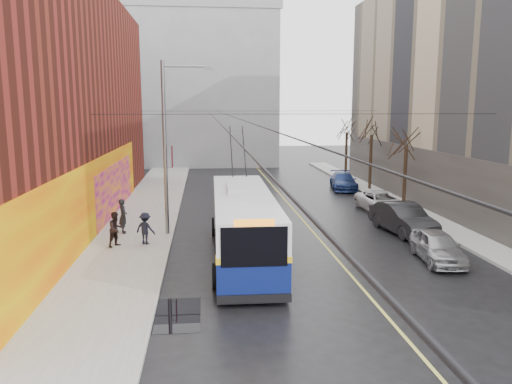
# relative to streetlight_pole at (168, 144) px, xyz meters

# --- Properties ---
(ground) EXTENTS (140.00, 140.00, 0.00)m
(ground) POSITION_rel_streetlight_pole_xyz_m (6.14, -10.00, -4.85)
(ground) COLOR black
(ground) RESTS_ON ground
(sidewalk_left) EXTENTS (4.00, 60.00, 0.15)m
(sidewalk_left) POSITION_rel_streetlight_pole_xyz_m (-1.86, 2.00, -4.77)
(sidewalk_left) COLOR gray
(sidewalk_left) RESTS_ON ground
(sidewalk_right) EXTENTS (2.00, 60.00, 0.15)m
(sidewalk_right) POSITION_rel_streetlight_pole_xyz_m (15.14, 2.00, -4.77)
(sidewalk_right) COLOR gray
(sidewalk_right) RESTS_ON ground
(lane_line) EXTENTS (0.12, 50.00, 0.01)m
(lane_line) POSITION_rel_streetlight_pole_xyz_m (7.64, 4.00, -4.84)
(lane_line) COLOR #BFB74C
(lane_line) RESTS_ON ground
(building_far) EXTENTS (20.50, 12.10, 18.00)m
(building_far) POSITION_rel_streetlight_pole_xyz_m (0.14, 34.99, 4.17)
(building_far) COLOR gray
(building_far) RESTS_ON ground
(streetlight_pole) EXTENTS (2.65, 0.60, 9.00)m
(streetlight_pole) POSITION_rel_streetlight_pole_xyz_m (0.00, 0.00, 0.00)
(streetlight_pole) COLOR slate
(streetlight_pole) RESTS_ON ground
(catenary_wires) EXTENTS (18.00, 60.00, 0.22)m
(catenary_wires) POSITION_rel_streetlight_pole_xyz_m (3.60, 4.77, 1.40)
(catenary_wires) COLOR black
(tree_near) EXTENTS (3.20, 3.20, 6.40)m
(tree_near) POSITION_rel_streetlight_pole_xyz_m (15.14, 6.00, 0.13)
(tree_near) COLOR black
(tree_near) RESTS_ON ground
(tree_mid) EXTENTS (3.20, 3.20, 6.68)m
(tree_mid) POSITION_rel_streetlight_pole_xyz_m (15.14, 13.00, 0.41)
(tree_mid) COLOR black
(tree_mid) RESTS_ON ground
(tree_far) EXTENTS (3.20, 3.20, 6.57)m
(tree_far) POSITION_rel_streetlight_pole_xyz_m (15.14, 20.00, 0.30)
(tree_far) COLOR black
(tree_far) RESTS_ON ground
(puddle) EXTENTS (2.07, 2.83, 0.01)m
(puddle) POSITION_rel_streetlight_pole_xyz_m (0.58, -10.20, -4.84)
(puddle) COLOR black
(puddle) RESTS_ON ground
(pigeons_flying) EXTENTS (3.80, 4.02, 1.91)m
(pigeons_flying) POSITION_rel_streetlight_pole_xyz_m (2.75, 0.41, 2.28)
(pigeons_flying) COLOR slate
(trolleybus) EXTENTS (2.95, 12.02, 5.66)m
(trolleybus) POSITION_rel_streetlight_pole_xyz_m (3.51, -4.06, -3.27)
(trolleybus) COLOR #0B1657
(trolleybus) RESTS_ON ground
(parked_car_a) EXTENTS (2.02, 4.11, 1.35)m
(parked_car_a) POSITION_rel_streetlight_pole_xyz_m (11.94, -5.60, -4.17)
(parked_car_a) COLOR #A5A6AA
(parked_car_a) RESTS_ON ground
(parked_car_b) EXTENTS (2.30, 5.08, 1.62)m
(parked_car_b) POSITION_rel_streetlight_pole_xyz_m (12.37, -0.66, -4.04)
(parked_car_b) COLOR black
(parked_car_b) RESTS_ON ground
(parked_car_c) EXTENTS (2.50, 4.94, 1.34)m
(parked_car_c) POSITION_rel_streetlight_pole_xyz_m (13.14, 4.70, -4.18)
(parked_car_c) COLOR silver
(parked_car_c) RESTS_ON ground
(parked_car_d) EXTENTS (2.58, 4.95, 1.37)m
(parked_car_d) POSITION_rel_streetlight_pole_xyz_m (13.14, 13.66, -4.16)
(parked_car_d) COLOR navy
(parked_car_d) RESTS_ON ground
(following_car) EXTENTS (2.15, 4.08, 1.32)m
(following_car) POSITION_rel_streetlight_pole_xyz_m (3.35, 6.87, -4.19)
(following_car) COLOR #9D9DA1
(following_car) RESTS_ON ground
(pedestrian_a) EXTENTS (0.61, 0.76, 1.82)m
(pedestrian_a) POSITION_rel_streetlight_pole_xyz_m (-2.47, 0.34, -3.79)
(pedestrian_a) COLOR black
(pedestrian_a) RESTS_ON sidewalk_left
(pedestrian_b) EXTENTS (1.01, 1.03, 1.67)m
(pedestrian_b) POSITION_rel_streetlight_pole_xyz_m (-2.40, -2.22, -3.86)
(pedestrian_b) COLOR black
(pedestrian_b) RESTS_ON sidewalk_left
(pedestrian_c) EXTENTS (1.15, 0.96, 1.55)m
(pedestrian_c) POSITION_rel_streetlight_pole_xyz_m (-1.06, -1.96, -3.92)
(pedestrian_c) COLOR black
(pedestrian_c) RESTS_ON sidewalk_left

